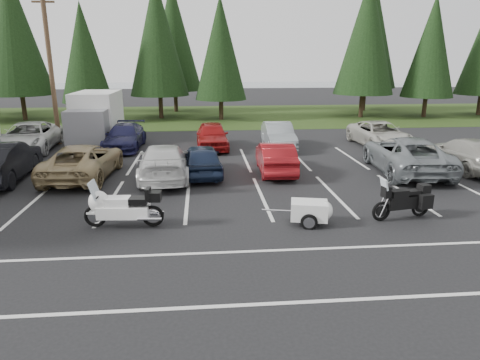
% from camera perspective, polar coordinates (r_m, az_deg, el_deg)
% --- Properties ---
extents(ground, '(120.00, 120.00, 0.00)m').
position_cam_1_polar(ground, '(14.58, 1.55, -3.56)').
color(ground, black).
rests_on(ground, ground).
extents(grass_strip, '(80.00, 16.00, 0.01)m').
position_cam_1_polar(grass_strip, '(38.00, -2.68, 8.56)').
color(grass_strip, '#213611').
rests_on(grass_strip, ground).
extents(lake_water, '(70.00, 50.00, 0.02)m').
position_cam_1_polar(lake_water, '(69.05, -0.47, 11.88)').
color(lake_water, slate).
rests_on(lake_water, ground).
extents(utility_pole, '(1.60, 0.26, 9.00)m').
position_cam_1_polar(utility_pole, '(26.98, -24.01, 14.25)').
color(utility_pole, '#473321').
rests_on(utility_pole, ground).
extents(box_truck, '(2.40, 5.60, 2.90)m').
position_cam_1_polar(box_truck, '(27.13, -18.87, 7.85)').
color(box_truck, silver).
rests_on(box_truck, ground).
extents(stall_markings, '(32.00, 16.00, 0.01)m').
position_cam_1_polar(stall_markings, '(16.47, 0.75, -1.24)').
color(stall_markings, silver).
rests_on(stall_markings, ground).
extents(conifer_2, '(5.10, 5.10, 11.89)m').
position_cam_1_polar(conifer_2, '(39.24, -27.98, 17.21)').
color(conifer_2, '#332316').
rests_on(conifer_2, ground).
extents(conifer_3, '(3.87, 3.87, 9.02)m').
position_cam_1_polar(conifer_3, '(36.16, -20.13, 15.64)').
color(conifer_3, '#332316').
rests_on(conifer_3, ground).
extents(conifer_4, '(4.80, 4.80, 11.17)m').
position_cam_1_polar(conifer_4, '(36.75, -10.97, 18.25)').
color(conifer_4, '#332316').
rests_on(conifer_4, ground).
extents(conifer_5, '(4.14, 4.14, 9.63)m').
position_cam_1_polar(conifer_5, '(35.30, -2.62, 17.15)').
color(conifer_5, '#332316').
rests_on(conifer_5, ground).
extents(conifer_6, '(4.93, 4.93, 11.48)m').
position_cam_1_polar(conifer_6, '(38.30, 16.53, 18.07)').
color(conifer_6, '#332316').
rests_on(conifer_6, ground).
extents(conifer_7, '(4.27, 4.27, 9.94)m').
position_cam_1_polar(conifer_7, '(40.29, 24.18, 15.94)').
color(conifer_7, '#332316').
rests_on(conifer_7, ground).
extents(conifer_back_b, '(4.97, 4.97, 11.58)m').
position_cam_1_polar(conifer_back_b, '(41.26, -8.90, 18.39)').
color(conifer_back_b, '#332316').
rests_on(conifer_back_b, ground).
extents(conifer_back_c, '(5.50, 5.50, 12.81)m').
position_cam_1_polar(conifer_back_c, '(43.44, 16.86, 18.75)').
color(conifer_back_c, '#332316').
rests_on(conifer_back_c, ground).
extents(car_near_1, '(2.04, 5.08, 1.64)m').
position_cam_1_polar(car_near_1, '(19.97, -29.18, 2.20)').
color(car_near_1, black).
rests_on(car_near_1, ground).
extents(car_near_2, '(2.70, 5.32, 1.44)m').
position_cam_1_polar(car_near_2, '(19.06, -20.15, 2.38)').
color(car_near_2, '#947F56').
rests_on(car_near_2, ground).
extents(car_near_3, '(2.25, 5.06, 1.44)m').
position_cam_1_polar(car_near_3, '(18.05, -10.10, 2.41)').
color(car_near_3, silver).
rests_on(car_near_3, ground).
extents(car_near_4, '(1.89, 4.10, 1.36)m').
position_cam_1_polar(car_near_4, '(18.42, -5.12, 2.73)').
color(car_near_4, '#172139').
rests_on(car_near_4, ground).
extents(car_near_5, '(1.59, 4.16, 1.35)m').
position_cam_1_polar(car_near_5, '(18.83, 4.75, 3.02)').
color(car_near_5, maroon).
rests_on(car_near_5, ground).
extents(car_near_6, '(3.20, 5.95, 1.59)m').
position_cam_1_polar(car_near_6, '(20.14, 21.24, 3.18)').
color(car_near_6, slate).
rests_on(car_near_6, ground).
extents(car_near_7, '(2.22, 5.02, 1.43)m').
position_cam_1_polar(car_near_7, '(21.80, 27.92, 3.09)').
color(car_near_7, '#9D9A90').
rests_on(car_near_7, ground).
extents(car_far_0, '(2.96, 5.65, 1.52)m').
position_cam_1_polar(car_far_0, '(25.92, -26.32, 5.16)').
color(car_far_0, silver).
rests_on(car_far_0, ground).
extents(car_far_1, '(2.00, 4.69, 1.35)m').
position_cam_1_polar(car_far_1, '(24.64, -15.13, 5.58)').
color(car_far_1, '#17183B').
rests_on(car_far_1, ground).
extents(car_far_2, '(1.79, 4.29, 1.45)m').
position_cam_1_polar(car_far_2, '(23.96, -3.75, 5.94)').
color(car_far_2, maroon).
rests_on(car_far_2, ground).
extents(car_far_3, '(1.56, 4.29, 1.40)m').
position_cam_1_polar(car_far_3, '(24.11, 5.13, 5.92)').
color(car_far_3, gray).
rests_on(car_far_3, ground).
extents(car_far_4, '(2.51, 5.09, 1.39)m').
position_cam_1_polar(car_far_4, '(25.72, 18.12, 5.81)').
color(car_far_4, '#B7B4A8').
rests_on(car_far_4, ground).
extents(touring_motorcycle, '(2.67, 0.99, 1.45)m').
position_cam_1_polar(touring_motorcycle, '(13.10, -15.33, -3.07)').
color(touring_motorcycle, white).
rests_on(touring_motorcycle, ground).
extents(cargo_trailer, '(1.73, 1.21, 0.73)m').
position_cam_1_polar(cargo_trailer, '(13.12, 9.18, -4.33)').
color(cargo_trailer, white).
rests_on(cargo_trailer, ground).
extents(adventure_motorcycle, '(2.37, 1.20, 1.38)m').
position_cam_1_polar(adventure_motorcycle, '(14.21, 20.82, -2.23)').
color(adventure_motorcycle, black).
rests_on(adventure_motorcycle, ground).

